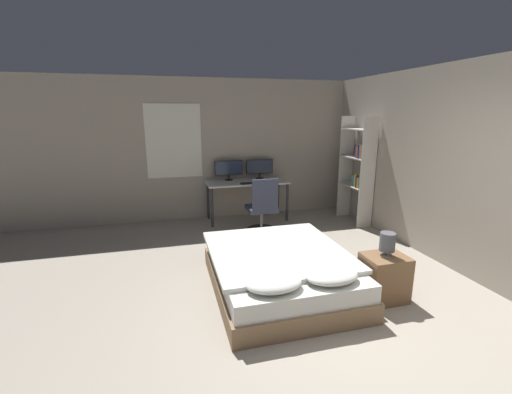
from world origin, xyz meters
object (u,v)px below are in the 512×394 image
object	(u,v)px
monitor_right	(260,167)
desk	(247,186)
computer_mouse	(264,182)
monitor_left	(229,169)
office_chair	(262,211)
nightstand	(384,278)
bed	(280,271)
bedside_lamp	(387,242)
bookshelf	(359,167)
keyboard	(250,183)

from	to	relation	value
monitor_right	desk	bearing A→B (deg)	-144.44
desk	computer_mouse	distance (m)	0.36
monitor_left	office_chair	size ratio (longest dim) A/B	0.56
nightstand	computer_mouse	world-z (taller)	computer_mouse
desk	monitor_right	xyz separation A→B (m)	(0.31, 0.22, 0.32)
bed	nightstand	size ratio (longest dim) A/B	3.70
monitor_left	bedside_lamp	bearing A→B (deg)	-72.77
nightstand	computer_mouse	xyz separation A→B (m)	(-0.51, 3.07, 0.53)
monitor_right	bookshelf	size ratio (longest dim) A/B	0.27
bed	bookshelf	bearing A→B (deg)	42.80
keyboard	office_chair	size ratio (longest dim) A/B	0.36
monitor_right	bed	bearing A→B (deg)	-101.20
computer_mouse	office_chair	world-z (taller)	office_chair
bedside_lamp	monitor_left	bearing A→B (deg)	107.23
bedside_lamp	desk	distance (m)	3.38
bed	bedside_lamp	size ratio (longest dim) A/B	7.21
bedside_lamp	bookshelf	xyz separation A→B (m)	(1.20, 2.60, 0.39)
keyboard	bookshelf	size ratio (longest dim) A/B	0.18
bedside_lamp	keyboard	world-z (taller)	bedside_lamp
bedside_lamp	office_chair	distance (m)	2.63
bed	monitor_left	size ratio (longest dim) A/B	3.53
bed	office_chair	xyz separation A→B (m)	(0.37, 2.00, 0.16)
monitor_left	nightstand	bearing A→B (deg)	-72.77
nightstand	bedside_lamp	distance (m)	0.42
desk	bookshelf	bearing A→B (deg)	-19.22
bedside_lamp	monitor_right	xyz separation A→B (m)	(-0.46, 3.52, 0.31)
monitor_left	computer_mouse	distance (m)	0.76
monitor_left	bookshelf	world-z (taller)	bookshelf
desk	computer_mouse	bearing A→B (deg)	-39.79
computer_mouse	office_chair	size ratio (longest dim) A/B	0.07
keyboard	bedside_lamp	bearing A→B (deg)	-75.81
nightstand	monitor_left	xyz separation A→B (m)	(-1.09, 3.52, 0.73)
bedside_lamp	monitor_right	size ratio (longest dim) A/B	0.49
nightstand	office_chair	distance (m)	2.61
bookshelf	monitor_right	bearing A→B (deg)	151.21
nightstand	keyboard	xyz separation A→B (m)	(-0.78, 3.07, 0.52)
bedside_lamp	monitor_right	world-z (taller)	monitor_right
bookshelf	office_chair	bearing A→B (deg)	-177.39
monitor_left	keyboard	distance (m)	0.59
computer_mouse	monitor_right	bearing A→B (deg)	83.77
desk	monitor_left	size ratio (longest dim) A/B	2.84
keyboard	monitor_right	bearing A→B (deg)	54.82
computer_mouse	nightstand	bearing A→B (deg)	-80.55
bedside_lamp	monitor_left	distance (m)	3.69
nightstand	bookshelf	distance (m)	2.98
keyboard	bookshelf	world-z (taller)	bookshelf
monitor_right	keyboard	xyz separation A→B (m)	(-0.31, -0.45, -0.22)
monitor_right	computer_mouse	world-z (taller)	monitor_right
bookshelf	desk	bearing A→B (deg)	160.78
nightstand	monitor_right	distance (m)	3.62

